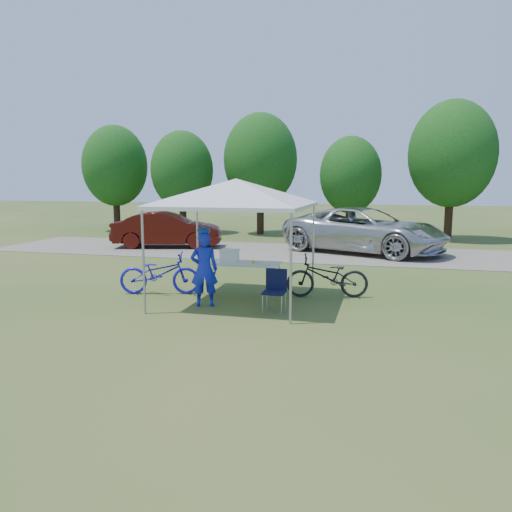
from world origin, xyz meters
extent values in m
plane|color=#2D5119|center=(0.00, 0.00, 0.00)|extent=(100.00, 100.00, 0.00)
cube|color=gray|center=(0.00, 8.00, 0.01)|extent=(24.00, 5.00, 0.02)
cylinder|color=#A5A5AA|center=(-1.50, -1.50, 1.05)|extent=(0.05, 0.05, 2.10)
cylinder|color=#A5A5AA|center=(1.50, -1.50, 1.05)|extent=(0.05, 0.05, 2.10)
cylinder|color=#A5A5AA|center=(-1.50, 1.50, 1.05)|extent=(0.05, 0.05, 2.10)
cylinder|color=#A5A5AA|center=(1.50, 1.50, 1.05)|extent=(0.05, 0.05, 2.10)
cube|color=silver|center=(0.00, 0.00, 2.14)|extent=(3.15, 3.15, 0.08)
pyramid|color=silver|center=(0.00, 0.00, 2.73)|extent=(4.53, 4.53, 0.55)
cylinder|color=#382314|center=(-11.00, 14.00, 0.94)|extent=(0.36, 0.36, 1.89)
ellipsoid|color=#144711|center=(-11.00, 14.00, 3.51)|extent=(3.46, 3.46, 4.32)
cylinder|color=#382314|center=(-7.00, 13.70, 0.88)|extent=(0.36, 0.36, 1.75)
ellipsoid|color=#144711|center=(-7.00, 13.70, 3.25)|extent=(3.20, 3.20, 4.00)
cylinder|color=#382314|center=(-3.00, 14.30, 1.01)|extent=(0.36, 0.36, 2.03)
ellipsoid|color=#144711|center=(-3.00, 14.30, 3.77)|extent=(3.71, 3.71, 4.64)
cylinder|color=#382314|center=(1.50, 14.10, 0.80)|extent=(0.36, 0.36, 1.61)
ellipsoid|color=#144711|center=(1.50, 14.10, 2.99)|extent=(2.94, 2.94, 3.68)
cylinder|color=#382314|center=(6.00, 13.80, 1.05)|extent=(0.36, 0.36, 2.10)
ellipsoid|color=#144711|center=(6.00, 13.80, 3.90)|extent=(3.84, 3.84, 4.80)
cube|color=white|center=(-0.14, 0.70, 0.75)|extent=(1.87, 0.78, 0.04)
cylinder|color=#A5A5AA|center=(-1.02, 0.37, 0.36)|extent=(0.04, 0.04, 0.73)
cylinder|color=#A5A5AA|center=(0.75, 0.37, 0.36)|extent=(0.04, 0.04, 0.73)
cylinder|color=#A5A5AA|center=(-1.02, 1.04, 0.36)|extent=(0.04, 0.04, 0.73)
cylinder|color=#A5A5AA|center=(0.75, 1.04, 0.36)|extent=(0.04, 0.04, 0.73)
cube|color=black|center=(1.02, -0.73, 0.42)|extent=(0.45, 0.45, 0.04)
cube|color=black|center=(1.02, -0.51, 0.65)|extent=(0.45, 0.04, 0.45)
cylinder|color=#A5A5AA|center=(0.82, -0.93, 0.20)|extent=(0.02, 0.02, 0.40)
cylinder|color=#A5A5AA|center=(1.22, -0.93, 0.20)|extent=(0.02, 0.02, 0.40)
cylinder|color=#A5A5AA|center=(0.82, -0.53, 0.20)|extent=(0.02, 0.02, 0.40)
cylinder|color=#A5A5AA|center=(1.22, -0.53, 0.20)|extent=(0.02, 0.02, 0.40)
cube|color=white|center=(-0.39, 0.70, 0.90)|extent=(0.41, 0.27, 0.27)
cube|color=white|center=(-0.39, 0.70, 1.06)|extent=(0.42, 0.29, 0.04)
cylinder|color=yellow|center=(0.21, 0.65, 0.80)|extent=(0.08, 0.08, 0.06)
imported|color=#1725BC|center=(-0.55, -0.58, 0.80)|extent=(0.68, 0.55, 1.60)
imported|color=#1D17C9|center=(-2.00, 0.26, 0.50)|extent=(2.01, 1.12, 1.00)
imported|color=black|center=(1.92, 0.89, 0.49)|extent=(1.98, 1.02, 0.99)
imported|color=beige|center=(2.47, 8.57, 0.87)|extent=(6.71, 4.97, 1.69)
imported|color=#420E0B|center=(-5.38, 8.16, 0.73)|extent=(4.57, 2.52, 1.43)
camera|label=1|loc=(3.14, -10.49, 2.66)|focal=35.00mm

